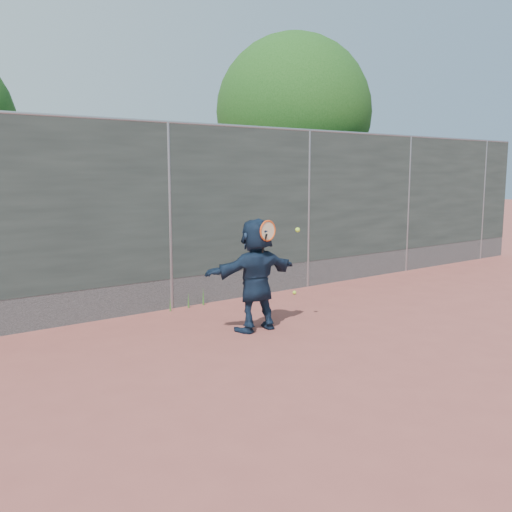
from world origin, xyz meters
TOP-DOWN VIEW (x-y plane):
  - ground at (0.00, 0.00)m, footprint 80.00×80.00m
  - player at (0.34, 1.64)m, footprint 1.49×0.51m
  - ball_ground at (2.32, 3.10)m, footprint 0.07×0.07m
  - fence at (-0.00, 3.50)m, footprint 20.00×0.06m
  - swing_action at (0.43, 1.43)m, footprint 0.65×0.20m
  - tree_right at (4.68, 5.75)m, footprint 3.78×3.60m
  - weed_clump at (0.29, 3.38)m, footprint 0.68×0.07m

SIDE VIEW (x-z plane):
  - ground at x=0.00m, z-range 0.00..0.00m
  - ball_ground at x=2.32m, z-range 0.00..0.07m
  - weed_clump at x=0.29m, z-range -0.02..0.28m
  - player at x=0.34m, z-range 0.00..1.59m
  - swing_action at x=0.43m, z-range 1.16..1.67m
  - fence at x=0.00m, z-range 0.07..3.09m
  - tree_right at x=4.68m, z-range 0.80..6.19m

